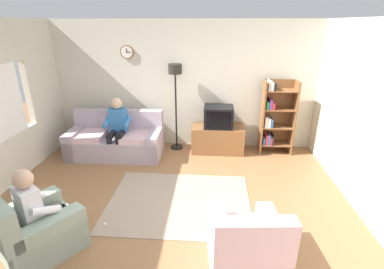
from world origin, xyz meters
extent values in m
plane|color=#8C603D|center=(0.00, 0.00, 0.00)|extent=(12.00, 12.00, 0.00)
cube|color=beige|center=(0.00, 2.66, 1.35)|extent=(6.20, 0.12, 2.70)
cylinder|color=brown|center=(-1.20, 2.58, 2.05)|extent=(0.28, 0.03, 0.28)
cylinder|color=white|center=(-1.20, 2.56, 2.05)|extent=(0.24, 0.01, 0.24)
cube|color=black|center=(-1.20, 2.56, 2.08)|extent=(0.02, 0.01, 0.09)
cube|color=black|center=(-1.16, 2.56, 2.05)|extent=(0.11, 0.01, 0.01)
cube|color=beige|center=(-2.86, 2.10, 1.40)|extent=(0.12, 1.10, 1.20)
cube|color=#A899A8|center=(-1.38, 1.85, 0.21)|extent=(1.91, 0.86, 0.42)
cube|color=#A899A8|center=(-1.38, 2.21, 0.66)|extent=(1.90, 0.22, 0.48)
cube|color=#A899A8|center=(-0.54, 1.87, 0.28)|extent=(0.23, 0.84, 0.56)
cube|color=#A899A8|center=(-2.22, 1.84, 0.28)|extent=(0.23, 0.84, 0.56)
cube|color=beige|center=(-0.88, 1.81, 0.47)|extent=(0.61, 0.69, 0.10)
cube|color=beige|center=(-1.88, 1.80, 0.47)|extent=(0.61, 0.69, 0.10)
cube|color=brown|center=(0.75, 2.25, 0.29)|extent=(1.10, 0.56, 0.57)
cube|color=black|center=(0.75, 2.51, 0.32)|extent=(1.10, 0.04, 0.03)
cube|color=black|center=(0.75, 2.23, 0.79)|extent=(0.60, 0.48, 0.44)
cube|color=black|center=(0.75, 1.98, 0.79)|extent=(0.50, 0.01, 0.36)
cube|color=brown|center=(1.66, 2.30, 0.78)|extent=(0.04, 0.36, 1.55)
cube|color=brown|center=(2.30, 2.30, 0.78)|extent=(0.04, 0.36, 1.55)
cube|color=brown|center=(1.98, 2.47, 0.78)|extent=(0.64, 0.02, 1.55)
cube|color=brown|center=(1.98, 2.30, 0.19)|extent=(0.60, 0.34, 0.02)
cube|color=#2D59A5|center=(1.73, 2.28, 0.28)|extent=(0.04, 0.28, 0.15)
cube|color=red|center=(1.78, 2.28, 0.31)|extent=(0.04, 0.28, 0.21)
cube|color=#2D59A5|center=(1.83, 2.28, 0.31)|extent=(0.05, 0.28, 0.21)
cube|color=red|center=(1.88, 2.28, 0.29)|extent=(0.03, 0.28, 0.17)
cube|color=black|center=(1.92, 2.28, 0.31)|extent=(0.03, 0.28, 0.20)
cube|color=brown|center=(1.98, 2.30, 0.58)|extent=(0.60, 0.34, 0.02)
cube|color=silver|center=(1.74, 2.28, 0.70)|extent=(0.06, 0.28, 0.22)
cube|color=silver|center=(1.80, 2.28, 0.69)|extent=(0.05, 0.28, 0.19)
cube|color=#2D59A5|center=(1.85, 2.28, 0.68)|extent=(0.04, 0.28, 0.18)
cube|color=brown|center=(1.98, 2.30, 0.97)|extent=(0.60, 0.34, 0.02)
cube|color=#267F4C|center=(1.74, 2.28, 1.06)|extent=(0.05, 0.28, 0.16)
cube|color=#72338C|center=(1.79, 2.28, 1.08)|extent=(0.05, 0.28, 0.20)
cube|color=red|center=(1.85, 2.28, 1.05)|extent=(0.05, 0.28, 0.14)
cube|color=brown|center=(1.98, 2.30, 1.36)|extent=(0.60, 0.34, 0.02)
cube|color=silver|center=(1.73, 2.28, 1.47)|extent=(0.03, 0.28, 0.20)
cube|color=silver|center=(1.78, 2.28, 1.45)|extent=(0.06, 0.28, 0.16)
cube|color=black|center=(1.84, 2.28, 1.44)|extent=(0.05, 0.28, 0.14)
cylinder|color=black|center=(-0.16, 2.35, 0.01)|extent=(0.28, 0.28, 0.03)
cylinder|color=black|center=(-0.16, 2.35, 0.85)|extent=(0.04, 0.04, 1.70)
cylinder|color=black|center=(-0.16, 2.35, 1.75)|extent=(0.28, 0.28, 0.20)
cube|color=gray|center=(-1.44, -0.81, 0.20)|extent=(1.14, 1.15, 0.40)
cube|color=gray|center=(-1.67, -0.62, 0.28)|extent=(0.63, 0.77, 0.56)
cube|color=gray|center=(-1.18, -0.97, 0.28)|extent=(0.63, 0.77, 0.56)
cube|color=beige|center=(1.03, -0.86, 0.20)|extent=(0.87, 0.91, 0.40)
cube|color=beige|center=(1.06, -1.23, 0.65)|extent=(0.81, 0.25, 0.50)
cube|color=beige|center=(0.73, -0.87, 0.28)|extent=(0.27, 0.81, 0.56)
cube|color=beige|center=(1.33, -0.81, 0.28)|extent=(0.27, 0.81, 0.56)
cube|color=gray|center=(0.14, 0.29, 0.01)|extent=(2.20, 1.70, 0.01)
cube|color=#3372B2|center=(-1.29, 1.90, 0.78)|extent=(0.34, 0.20, 0.48)
sphere|color=#D8AD8C|center=(-1.29, 1.89, 1.13)|extent=(0.22, 0.22, 0.22)
cylinder|color=black|center=(-1.20, 1.72, 0.54)|extent=(0.13, 0.38, 0.13)
cylinder|color=black|center=(-1.38, 1.71, 0.54)|extent=(0.13, 0.38, 0.13)
cylinder|color=black|center=(-1.19, 1.53, 0.26)|extent=(0.11, 0.11, 0.52)
cylinder|color=black|center=(-1.37, 1.52, 0.26)|extent=(0.11, 0.11, 0.52)
cylinder|color=#3372B2|center=(-1.08, 1.81, 0.76)|extent=(0.09, 0.33, 0.20)
cylinder|color=#3372B2|center=(-1.50, 1.80, 0.76)|extent=(0.09, 0.33, 0.20)
cube|color=silver|center=(-1.47, -0.85, 0.66)|extent=(0.39, 0.36, 0.48)
sphere|color=tan|center=(-1.46, -0.84, 1.01)|extent=(0.22, 0.22, 0.22)
cylinder|color=#4C4742|center=(-1.43, -0.64, 0.42)|extent=(0.33, 0.38, 0.13)
cylinder|color=#4C4742|center=(-1.28, -0.75, 0.42)|extent=(0.33, 0.38, 0.13)
cylinder|color=#4C4742|center=(-1.32, -0.49, 0.20)|extent=(0.15, 0.15, 0.40)
cylinder|color=#4C4742|center=(-1.17, -0.59, 0.20)|extent=(0.15, 0.15, 0.40)
cylinder|color=silver|center=(-1.58, -0.65, 0.64)|extent=(0.27, 0.32, 0.20)
cylinder|color=silver|center=(-1.24, -0.89, 0.64)|extent=(0.27, 0.32, 0.20)
camera|label=1|loc=(0.62, -3.43, 2.63)|focal=26.47mm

